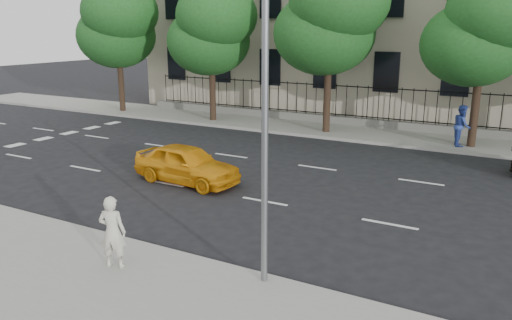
{
  "coord_description": "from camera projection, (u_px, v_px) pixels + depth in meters",
  "views": [
    {
      "loc": [
        6.97,
        -10.87,
        5.4
      ],
      "look_at": [
        -0.59,
        3.0,
        1.18
      ],
      "focal_mm": 35.0,
      "sensor_mm": 36.0,
      "label": 1
    }
  ],
  "objects": [
    {
      "name": "ground",
      "position": [
        223.0,
        228.0,
        13.84
      ],
      "size": [
        120.0,
        120.0,
        0.0
      ],
      "primitive_type": "plane",
      "color": "black",
      "rests_on": "ground"
    },
    {
      "name": "near_sidewalk",
      "position": [
        121.0,
        290.0,
        10.43
      ],
      "size": [
        60.0,
        4.0,
        0.15
      ],
      "primitive_type": "cube",
      "color": "gray",
      "rests_on": "ground"
    },
    {
      "name": "far_sidewalk",
      "position": [
        368.0,
        134.0,
        25.7
      ],
      "size": [
        60.0,
        4.0,
        0.15
      ],
      "primitive_type": "cube",
      "color": "gray",
      "rests_on": "ground"
    },
    {
      "name": "lane_markings",
      "position": [
        294.0,
        183.0,
        17.87
      ],
      "size": [
        49.6,
        4.62,
        0.01
      ],
      "primitive_type": null,
      "color": "silver",
      "rests_on": "ground"
    },
    {
      "name": "crosswalk",
      "position": [
        30.0,
        142.0,
        24.21
      ],
      "size": [
        0.5,
        12.1,
        0.01
      ],
      "primitive_type": null,
      "color": "silver",
      "rests_on": "ground"
    },
    {
      "name": "iron_fence",
      "position": [
        378.0,
        118.0,
        26.99
      ],
      "size": [
        30.0,
        0.5,
        2.2
      ],
      "color": "slate",
      "rests_on": "far_sidewalk"
    },
    {
      "name": "street_light",
      "position": [
        278.0,
        40.0,
        9.86
      ],
      "size": [
        0.25,
        3.32,
        8.05
      ],
      "color": "slate",
      "rests_on": "near_sidewalk"
    },
    {
      "name": "tree_a",
      "position": [
        119.0,
        15.0,
        30.97
      ],
      "size": [
        5.71,
        5.31,
        9.39
      ],
      "color": "#382619",
      "rests_on": "far_sidewalk"
    },
    {
      "name": "tree_b",
      "position": [
        213.0,
        19.0,
        27.81
      ],
      "size": [
        5.53,
        5.12,
        8.97
      ],
      "color": "#382619",
      "rests_on": "far_sidewalk"
    },
    {
      "name": "tree_c",
      "position": [
        332.0,
        6.0,
        24.43
      ],
      "size": [
        5.89,
        5.5,
        9.8
      ],
      "color": "#382619",
      "rests_on": "far_sidewalk"
    },
    {
      "name": "tree_d",
      "position": [
        487.0,
        17.0,
        21.34
      ],
      "size": [
        5.34,
        4.94,
        8.84
      ],
      "color": "#382619",
      "rests_on": "far_sidewalk"
    },
    {
      "name": "yellow_taxi",
      "position": [
        187.0,
        164.0,
        17.75
      ],
      "size": [
        4.17,
        1.96,
        1.38
      ],
      "primitive_type": "imported",
      "rotation": [
        0.0,
        0.0,
        1.49
      ],
      "color": "orange",
      "rests_on": "ground"
    },
    {
      "name": "woman_near",
      "position": [
        112.0,
        232.0,
        11.09
      ],
      "size": [
        0.71,
        0.59,
        1.68
      ],
      "primitive_type": "imported",
      "rotation": [
        0.0,
        0.0,
        3.49
      ],
      "color": "beige",
      "rests_on": "near_sidewalk"
    },
    {
      "name": "pedestrian_far",
      "position": [
        462.0,
        126.0,
        22.53
      ],
      "size": [
        0.92,
        1.06,
        1.88
      ],
      "primitive_type": "imported",
      "rotation": [
        0.0,
        0.0,
        1.82
      ],
      "color": "#2A4090",
      "rests_on": "far_sidewalk"
    }
  ]
}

